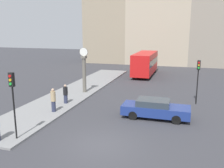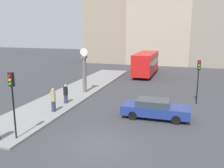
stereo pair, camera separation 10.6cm
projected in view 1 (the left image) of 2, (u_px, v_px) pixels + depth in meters
The scene contains 10 objects.
ground_plane at pixel (100, 145), 13.38m from camera, with size 120.00×120.00×0.00m, color #38383D.
sidewalk_corner at pixel (78, 90), 25.09m from camera, with size 3.97×25.35×0.12m, color gray.
building_row at pixel (166, 21), 42.63m from camera, with size 28.32×5.00×15.62m.
sedan_car at pixel (155, 109), 17.28m from camera, with size 4.64×1.74×1.33m.
bus_distant at pixel (145, 63), 33.24m from camera, with size 2.35×7.98×3.01m.
traffic_light_near at pixel (13, 92), 13.31m from camera, with size 0.26×0.24×3.71m.
traffic_light_far at pixel (198, 73), 20.09m from camera, with size 0.26×0.24×3.63m.
street_clock at pixel (84, 71), 23.69m from camera, with size 0.84×0.45×4.28m.
pedestrian_tan_coat at pixel (53, 100), 18.22m from camera, with size 0.36×0.36×1.75m.
pedestrian_black_jacket at pixel (66, 94), 20.34m from camera, with size 0.37×0.37×1.56m.
Camera 1 is at (4.18, -11.66, 6.05)m, focal length 40.00 mm.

